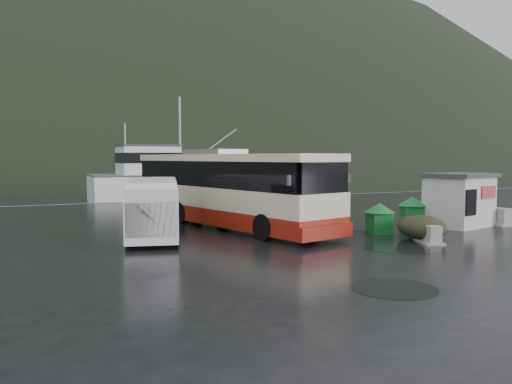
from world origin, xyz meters
name	(u,v)px	position (x,y,z in m)	size (l,w,h in m)	color
ground	(297,238)	(0.00, 0.00, 0.00)	(160.00, 160.00, 0.00)	black
harbor_water	(76,171)	(0.00, 110.00, 0.00)	(300.00, 180.00, 0.02)	black
quay_edge	(173,201)	(0.00, 20.00, 0.00)	(160.00, 0.60, 1.50)	#999993
headland	(73,164)	(10.00, 250.00, 0.00)	(780.00, 540.00, 570.00)	black
coach_bus	(227,226)	(-1.42, 4.54, 0.00)	(3.35, 13.60, 3.85)	beige
white_van	(154,238)	(-5.58, 2.38, 0.00)	(2.08, 6.04, 2.52)	white
waste_bin_left	(379,233)	(4.01, -0.44, 0.00)	(0.98, 0.98, 1.37)	#136C29
waste_bin_right	(412,226)	(7.10, 0.87, 0.00)	(1.05, 1.05, 1.47)	#136C29
dome_tent	(421,239)	(4.53, -2.57, 0.00)	(1.83, 2.57, 1.01)	#292B1A
ticket_kiosk	(458,226)	(9.04, -0.27, 0.00)	(3.38, 2.56, 2.64)	silver
jersey_barrier_a	(429,243)	(4.18, -3.36, 0.00)	(0.75, 1.50, 0.75)	#999993
jersey_barrier_b	(446,226)	(8.66, 0.17, 0.00)	(0.80, 1.59, 0.80)	#999993
jersey_barrier_c	(494,225)	(11.13, -0.60, 0.00)	(0.89, 1.78, 0.89)	#999993
fishing_trawler	(211,193)	(5.32, 26.26, 0.00)	(25.79, 5.66, 10.31)	white
puddles	(362,239)	(2.36, -1.44, 0.01)	(8.11, 14.72, 0.01)	black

